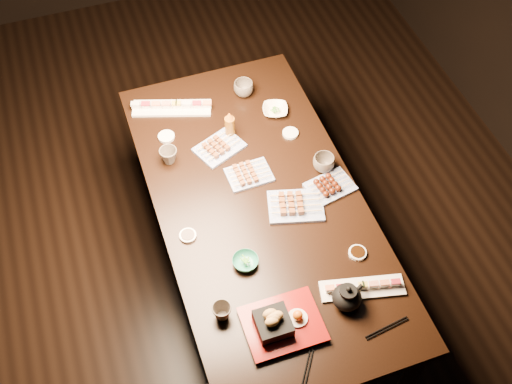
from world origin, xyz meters
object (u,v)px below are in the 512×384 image
at_px(teacup_mid_right, 324,163).
at_px(teacup_far_right, 244,88).
at_px(yakitori_plate_left, 219,145).
at_px(edamame_bowl_green, 245,262).
at_px(teacup_far_left, 169,156).
at_px(teapot, 347,296).
at_px(sushi_platter_near, 363,286).
at_px(sushi_platter_far, 172,106).
at_px(tempura_tray, 283,320).
at_px(yakitori_plate_center, 249,172).
at_px(edamame_bowl_cream, 275,110).
at_px(condiment_bottle, 230,124).
at_px(yakitori_plate_right, 296,203).
at_px(teacup_near_left, 222,312).
at_px(dining_table, 259,248).

bearing_deg(teacup_mid_right, teacup_far_right, 108.15).
xyz_separation_m(yakitori_plate_left, edamame_bowl_green, (-0.09, -0.64, -0.01)).
relative_size(teacup_far_left, teapot, 0.60).
distance_m(sushi_platter_near, sushi_platter_far, 1.33).
bearing_deg(edamame_bowl_green, tempura_tray, -81.37).
bearing_deg(tempura_tray, teacup_far_left, 102.67).
bearing_deg(teacup_far_right, teapot, -89.63).
height_order(yakitori_plate_center, edamame_bowl_cream, yakitori_plate_center).
bearing_deg(tempura_tray, sushi_platter_far, 95.39).
bearing_deg(edamame_bowl_cream, tempura_tray, -108.81).
xyz_separation_m(tempura_tray, teacup_mid_right, (0.46, 0.68, -0.02)).
bearing_deg(condiment_bottle, yakitori_plate_right, -74.52).
relative_size(yakitori_plate_right, edamame_bowl_green, 2.21).
bearing_deg(yakitori_plate_left, sushi_platter_far, 91.11).
xyz_separation_m(sushi_platter_near, teacup_mid_right, (0.10, 0.63, 0.02)).
bearing_deg(sushi_platter_near, teacup_near_left, -173.99).
xyz_separation_m(teapot, condiment_bottle, (-0.16, 1.01, 0.02)).
bearing_deg(teacup_mid_right, tempura_tray, -123.92).
bearing_deg(sushi_platter_far, teacup_far_right, -164.37).
distance_m(sushi_platter_far, condiment_bottle, 0.35).
height_order(edamame_bowl_cream, teapot, teapot).
relative_size(tempura_tray, teacup_near_left, 3.90).
height_order(sushi_platter_near, teacup_far_left, teacup_far_left).
distance_m(yakitori_plate_center, yakitori_plate_right, 0.27).
distance_m(edamame_bowl_cream, teapot, 1.09).
xyz_separation_m(sushi_platter_far, yakitori_plate_left, (0.15, -0.33, 0.00)).
relative_size(yakitori_plate_center, condiment_bottle, 1.35).
bearing_deg(yakitori_plate_right, teacup_mid_right, 54.57).
height_order(sushi_platter_far, yakitori_plate_left, yakitori_plate_left).
height_order(sushi_platter_far, edamame_bowl_green, sushi_platter_far).
distance_m(sushi_platter_near, yakitori_plate_right, 0.48).
bearing_deg(yakitori_plate_center, teacup_far_right, 72.39).
xyz_separation_m(edamame_bowl_cream, teacup_far_left, (-0.58, -0.13, 0.02)).
bearing_deg(teacup_far_left, edamame_bowl_cream, 13.10).
bearing_deg(tempura_tray, dining_table, 79.72).
height_order(dining_table, yakitori_plate_right, yakitori_plate_right).
xyz_separation_m(sushi_platter_near, teacup_far_right, (-0.10, 1.22, 0.02)).
xyz_separation_m(dining_table, teacup_far_right, (0.15, 0.68, 0.41)).
height_order(dining_table, yakitori_plate_center, yakitori_plate_center).
relative_size(dining_table, teacup_far_right, 17.98).
distance_m(yakitori_plate_left, tempura_tray, 0.96).
distance_m(sushi_platter_far, teacup_mid_right, 0.83).
bearing_deg(teacup_mid_right, condiment_bottle, 134.84).
xyz_separation_m(sushi_platter_far, yakitori_plate_right, (0.36, -0.77, 0.01)).
distance_m(dining_table, edamame_bowl_green, 0.51).
relative_size(tempura_tray, condiment_bottle, 2.03).
bearing_deg(sushi_platter_near, teacup_far_left, 135.08).
relative_size(yakitori_plate_center, teacup_mid_right, 2.01).
bearing_deg(edamame_bowl_cream, teacup_far_left, -166.90).
xyz_separation_m(edamame_bowl_green, tempura_tray, (0.05, -0.31, 0.04)).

